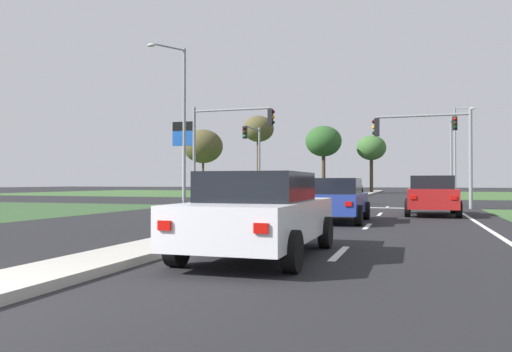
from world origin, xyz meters
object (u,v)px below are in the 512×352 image
object	(u,v)px
street_lamp_second	(181,117)
treeline_fourth	(371,148)
traffic_signal_near_right	(431,140)
treeline_second	(258,130)
car_teal_sixth	(294,189)
traffic_signal_far_left	(254,149)
car_blue_seventh	(336,199)
traffic_signal_near_left	(223,137)
car_white_near	(260,213)
car_silver_second	(331,189)
car_beige_fifth	(270,191)
car_red_fourth	(431,195)
fuel_price_totem	(184,143)
treeline_third	(323,142)
street_lamp_third	(457,147)
car_navy_third	(354,187)
treeline_near	(203,146)
traffic_signal_far_right	(452,144)

from	to	relation	value
street_lamp_second	treeline_fourth	world-z (taller)	street_lamp_second
traffic_signal_near_right	treeline_second	world-z (taller)	treeline_second
car_teal_sixth	traffic_signal_far_left	bearing A→B (deg)	50.84
car_blue_seventh	traffic_signal_near_left	bearing A→B (deg)	128.34
car_white_near	car_silver_second	distance (m)	36.06
street_lamp_second	car_beige_fifth	bearing A→B (deg)	40.10
car_red_fourth	fuel_price_totem	xyz separation A→B (m)	(-17.12, 12.61, 3.49)
treeline_third	traffic_signal_near_left	bearing A→B (deg)	-90.67
street_lamp_second	street_lamp_third	xyz separation A→B (m)	(17.75, 23.93, -0.61)
car_silver_second	car_red_fourth	bearing A→B (deg)	108.51
car_beige_fifth	treeline_second	world-z (taller)	treeline_second
car_white_near	car_teal_sixth	distance (m)	27.53
car_navy_third	street_lamp_third	size ratio (longest dim) A/B	0.51
car_teal_sixth	treeline_near	world-z (taller)	treeline_near
car_blue_seventh	treeline_near	size ratio (longest dim) A/B	0.50
fuel_price_totem	treeline_near	size ratio (longest dim) A/B	0.69
car_red_fourth	traffic_signal_near_left	xyz separation A→B (m)	(-11.33, 5.74, 3.20)
car_beige_fifth	traffic_signal_far_right	world-z (taller)	traffic_signal_far_right
car_white_near	car_blue_seventh	distance (m)	8.28
traffic_signal_far_left	car_red_fourth	bearing A→B (deg)	-53.12
treeline_second	treeline_fourth	xyz separation A→B (m)	(13.53, 3.12, -2.38)
traffic_signal_near_left	treeline_third	bearing A→B (deg)	89.33
traffic_signal_far_left	treeline_near	xyz separation A→B (m)	(-14.78, 23.40, 2.14)
treeline_fourth	fuel_price_totem	bearing A→B (deg)	-112.13
car_teal_sixth	treeline_near	bearing A→B (deg)	35.24
car_teal_sixth	traffic_signal_far_right	bearing A→B (deg)	-72.40
treeline_second	treeline_third	size ratio (longest dim) A/B	1.19
traffic_signal_near_right	traffic_signal_near_left	bearing A→B (deg)	180.00
car_beige_fifth	traffic_signal_near_left	size ratio (longest dim) A/B	0.79
car_white_near	car_teal_sixth	size ratio (longest dim) A/B	1.00
car_navy_third	car_teal_sixth	size ratio (longest dim) A/B	0.94
car_blue_seventh	fuel_price_totem	distance (m)	22.35
street_lamp_second	fuel_price_totem	size ratio (longest dim) A/B	1.64
car_silver_second	treeline_fourth	distance (m)	18.76
fuel_price_totem	treeline_fourth	world-z (taller)	treeline_fourth
car_teal_sixth	fuel_price_totem	size ratio (longest dim) A/B	0.79
traffic_signal_far_left	street_lamp_second	world-z (taller)	street_lamp_second
traffic_signal_far_left	treeline_third	world-z (taller)	treeline_third
car_white_near	car_beige_fifth	world-z (taller)	car_white_near
traffic_signal_far_left	car_navy_third	bearing A→B (deg)	77.17
car_beige_fifth	car_teal_sixth	xyz separation A→B (m)	(0.79, 3.71, 0.06)
traffic_signal_far_left	car_teal_sixth	bearing A→B (deg)	-39.16
car_silver_second	car_blue_seventh	size ratio (longest dim) A/B	1.07
car_beige_fifth	treeline_near	distance (m)	35.88
treeline_third	car_red_fourth	bearing A→B (deg)	-73.94
car_silver_second	car_blue_seventh	bearing A→B (deg)	99.27
car_silver_second	street_lamp_second	distance (m)	18.35
car_navy_third	car_beige_fifth	distance (m)	30.80
car_white_near	treeline_near	xyz separation A→B (m)	(-24.55, 53.72, 5.43)
car_white_near	car_navy_third	xyz separation A→B (m)	(-4.39, 53.97, -0.00)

